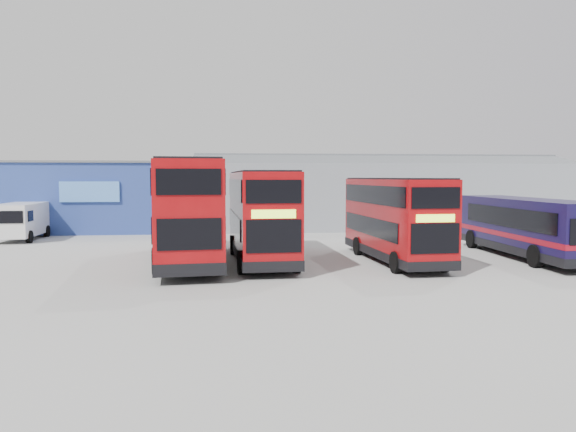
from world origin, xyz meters
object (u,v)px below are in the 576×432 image
at_px(maintenance_shed, 380,194).
at_px(office_block, 103,196).
at_px(double_decker_centre, 260,217).
at_px(double_decker_left, 185,212).
at_px(double_decker_right, 394,220).
at_px(panel_van, 21,220).
at_px(single_decker_blue, 527,228).

bearing_deg(maintenance_shed, office_block, -174.79).
height_order(maintenance_shed, double_decker_centre, maintenance_shed).
xyz_separation_m(maintenance_shed, double_decker_left, (-14.70, -19.27, -0.24)).
xyz_separation_m(office_block, double_decker_centre, (10.80, -17.05, -0.45)).
height_order(double_decker_left, double_decker_right, double_decker_left).
bearing_deg(double_decker_right, maintenance_shed, 73.31).
distance_m(double_decker_centre, panel_van, 18.04).
relative_size(maintenance_shed, double_decker_right, 3.22).
bearing_deg(office_block, double_decker_centre, -57.63).
bearing_deg(single_decker_blue, double_decker_right, 5.52).
xyz_separation_m(office_block, double_decker_right, (17.09, -17.79, -0.61)).
height_order(office_block, double_decker_centre, office_block).
distance_m(office_block, single_decker_blue, 29.63).
xyz_separation_m(single_decker_blue, panel_van, (-27.75, 10.93, -0.15)).
height_order(double_decker_left, panel_van, double_decker_left).
bearing_deg(office_block, double_decker_left, -67.07).
bearing_deg(double_decker_left, panel_van, -50.05).
height_order(double_decker_left, double_decker_centre, double_decker_left).
xyz_separation_m(maintenance_shed, single_decker_blue, (2.03, -19.31, -1.15)).
bearing_deg(double_decker_centre, panel_van, 141.49).
distance_m(double_decker_centre, single_decker_blue, 13.24).
height_order(maintenance_shed, panel_van, maintenance_shed).
distance_m(double_decker_left, panel_van, 15.53).
height_order(maintenance_shed, single_decker_blue, maintenance_shed).
bearing_deg(double_decker_left, single_decker_blue, 174.44).
relative_size(maintenance_shed, double_decker_centre, 2.99).
bearing_deg(panel_van, office_block, 58.46).
bearing_deg(maintenance_shed, double_decker_centre, -120.44).
distance_m(maintenance_shed, double_decker_centre, 22.10).
height_order(office_block, maintenance_shed, maintenance_shed).
bearing_deg(double_decker_left, office_block, -72.48).
bearing_deg(single_decker_blue, maintenance_shed, -82.45).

